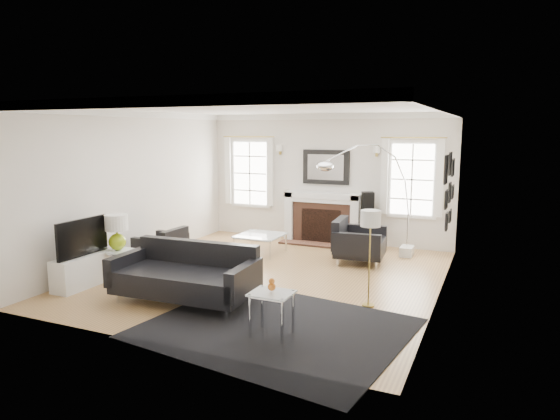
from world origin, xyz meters
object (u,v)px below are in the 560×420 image
at_px(armchair_right, 357,243).
at_px(armchair_left, 163,247).
at_px(gourd_lamp, 117,230).
at_px(arc_floor_lamp, 368,196).
at_px(fireplace, 323,218).
at_px(coffee_table, 260,236).
at_px(sofa, 187,276).

bearing_deg(armchair_right, armchair_left, -155.30).
xyz_separation_m(gourd_lamp, arc_floor_lamp, (3.44, 2.93, 0.39)).
bearing_deg(fireplace, arc_floor_lamp, -39.48).
height_order(armchair_right, coffee_table, armchair_right).
distance_m(armchair_right, coffee_table, 1.95).
bearing_deg(armchair_left, coffee_table, 46.66).
distance_m(sofa, arc_floor_lamp, 3.91).
bearing_deg(arc_floor_lamp, armchair_left, -152.00).
height_order(sofa, armchair_left, sofa).
bearing_deg(armchair_left, armchair_right, 24.70).
bearing_deg(armchair_right, coffee_table, -176.96).
bearing_deg(arc_floor_lamp, armchair_right, -111.69).
height_order(fireplace, armchair_right, fireplace).
height_order(coffee_table, gourd_lamp, gourd_lamp).
xyz_separation_m(armchair_left, gourd_lamp, (-0.06, -1.14, 0.53)).
bearing_deg(coffee_table, sofa, -85.00).
bearing_deg(armchair_left, fireplace, 52.72).
bearing_deg(armchair_right, arc_floor_lamp, 68.31).
bearing_deg(gourd_lamp, coffee_table, 61.51).
height_order(sofa, gourd_lamp, gourd_lamp).
height_order(armchair_right, gourd_lamp, gourd_lamp).
xyz_separation_m(sofa, gourd_lamp, (-1.63, 0.43, 0.47)).
height_order(sofa, arc_floor_lamp, arc_floor_lamp).
bearing_deg(sofa, armchair_left, 135.27).
relative_size(sofa, armchair_left, 2.53).
height_order(fireplace, coffee_table, fireplace).
height_order(fireplace, arc_floor_lamp, arc_floor_lamp).
relative_size(sofa, gourd_lamp, 3.56).
height_order(sofa, armchair_right, sofa).
bearing_deg(fireplace, sofa, -97.37).
bearing_deg(gourd_lamp, fireplace, 60.89).
relative_size(coffee_table, gourd_lamp, 1.46).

